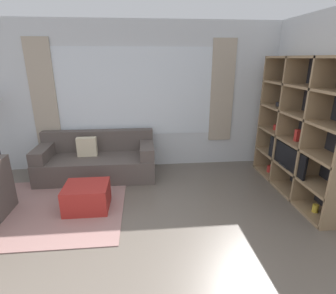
{
  "coord_description": "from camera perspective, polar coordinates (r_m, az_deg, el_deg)",
  "views": [
    {
      "loc": [
        0.13,
        -1.8,
        2.05
      ],
      "look_at": [
        0.47,
        1.73,
        0.85
      ],
      "focal_mm": 28.0,
      "sensor_mm": 36.0,
      "label": 1
    }
  ],
  "objects": [
    {
      "name": "area_rug",
      "position": [
        4.22,
        -24.36,
        -12.12
      ],
      "size": [
        2.1,
        1.79,
        0.01
      ],
      "primitive_type": "cube",
      "color": "gray",
      "rests_on": "ground_plane"
    },
    {
      "name": "couch_main",
      "position": [
        4.92,
        -15.1,
        -2.92
      ],
      "size": [
        2.03,
        0.85,
        0.79
      ],
      "color": "#564C47",
      "rests_on": "ground_plane"
    },
    {
      "name": "shelving_unit",
      "position": [
        4.44,
        27.09,
        3.26
      ],
      "size": [
        0.38,
        2.07,
        2.09
      ],
      "color": "#232328",
      "rests_on": "ground_plane"
    },
    {
      "name": "ottoman",
      "position": [
        3.95,
        -17.21,
        -10.37
      ],
      "size": [
        0.61,
        0.52,
        0.37
      ],
      "color": "#A82823",
      "rests_on": "ground_plane"
    },
    {
      "name": "wall_back",
      "position": [
        5.02,
        -7.05,
        10.65
      ],
      "size": [
        6.53,
        0.11,
        2.7
      ],
      "color": "silver",
      "rests_on": "ground_plane"
    },
    {
      "name": "wall_right",
      "position": [
        4.3,
        31.61,
        6.57
      ],
      "size": [
        0.07,
        4.35,
        2.7
      ],
      "primitive_type": "cube",
      "color": "silver",
      "rests_on": "ground_plane"
    }
  ]
}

